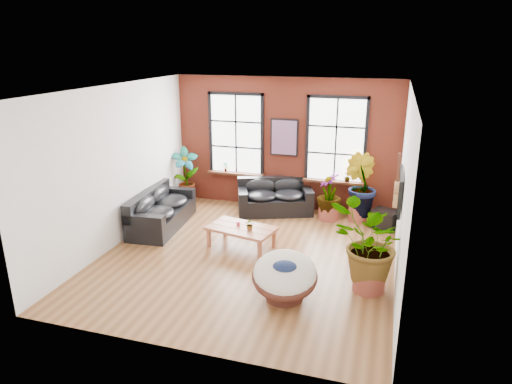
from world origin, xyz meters
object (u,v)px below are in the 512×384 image
sofa_back (275,197)px  sofa_left (160,211)px  papasan_chair (285,276)px  coffee_table (241,229)px

sofa_back → sofa_left: 3.03m
papasan_chair → coffee_table: bearing=117.4°
sofa_back → papasan_chair: sofa_back is taller
sofa_back → sofa_left: sofa_left is taller
sofa_back → coffee_table: bearing=-114.7°
sofa_back → papasan_chair: 4.37m
coffee_table → papasan_chair: size_ratio=1.18×
coffee_table → papasan_chair: 2.31m
sofa_left → papasan_chair: size_ratio=1.72×
sofa_back → coffee_table: 2.36m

